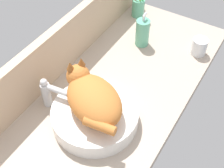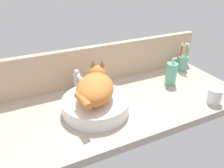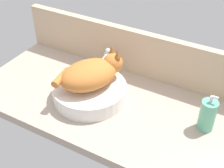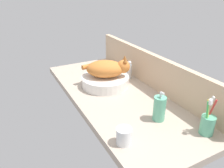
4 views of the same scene
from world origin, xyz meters
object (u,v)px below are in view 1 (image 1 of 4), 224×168
at_px(faucet, 48,92).
at_px(toothbrush_cup, 138,7).
at_px(sink_basin, 95,116).
at_px(cat, 92,97).
at_px(soap_dispenser, 142,32).
at_px(water_glass, 199,47).

bearing_deg(faucet, toothbrush_cup, -0.49).
bearing_deg(toothbrush_cup, faucet, 179.51).
bearing_deg(sink_basin, cat, 65.63).
distance_m(faucet, soap_dispenser, 0.53).
height_order(sink_basin, soap_dispenser, soap_dispenser).
relative_size(soap_dispenser, water_glass, 2.11).
bearing_deg(sink_basin, water_glass, -18.41).
xyz_separation_m(sink_basin, faucet, (-0.02, 0.19, 0.04)).
height_order(sink_basin, cat, cat).
distance_m(sink_basin, cat, 0.09).
bearing_deg(soap_dispenser, cat, -174.06).
xyz_separation_m(soap_dispenser, water_glass, (0.07, -0.25, -0.03)).
xyz_separation_m(sink_basin, soap_dispenser, (0.49, 0.06, 0.03)).
height_order(toothbrush_cup, water_glass, toothbrush_cup).
distance_m(cat, water_glass, 0.60).
relative_size(sink_basin, toothbrush_cup, 1.70).
bearing_deg(water_glass, sink_basin, 161.59).
bearing_deg(sink_basin, soap_dispenser, 7.32).
bearing_deg(cat, soap_dispenser, 5.94).
bearing_deg(soap_dispenser, water_glass, -73.44).
distance_m(sink_basin, faucet, 0.20).
distance_m(soap_dispenser, toothbrush_cup, 0.23).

